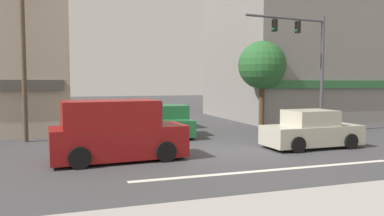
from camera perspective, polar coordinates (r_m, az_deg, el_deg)
The scene contains 9 objects.
ground_plane at distance 15.14m, azimuth 5.31°, elevation -6.48°, with size 120.00×120.00×0.00m, color #3D3D3F.
lane_marking_stripe at distance 12.09m, azimuth 12.08°, elevation -9.22°, with size 9.00×0.24×0.01m, color silver.
building_right_corner at distance 30.40m, azimuth 15.12°, elevation 9.32°, with size 11.00×10.70×11.30m.
street_tree at distance 22.75m, azimuth 10.63°, elevation 6.38°, with size 2.85×2.85×5.18m.
utility_pole_near_left at distance 18.70m, azimuth -24.31°, elevation 7.48°, with size 1.40×0.22×7.70m.
traffic_light_mast at distance 20.61m, azimuth 17.25°, elevation 7.78°, with size 4.87×0.64×6.20m.
sedan_crossing_leftbound at distance 19.22m, azimuth -3.38°, elevation -2.10°, with size 2.09×4.20×1.58m.
van_approaching_near at distance 13.36m, azimuth -11.48°, elevation -3.59°, with size 4.71×2.27×2.11m.
sedan_waiting_far at distance 16.45m, azimuth 17.72°, elevation -3.32°, with size 4.13×1.93×1.58m.
Camera 1 is at (-6.00, -13.63, 2.75)m, focal length 35.00 mm.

